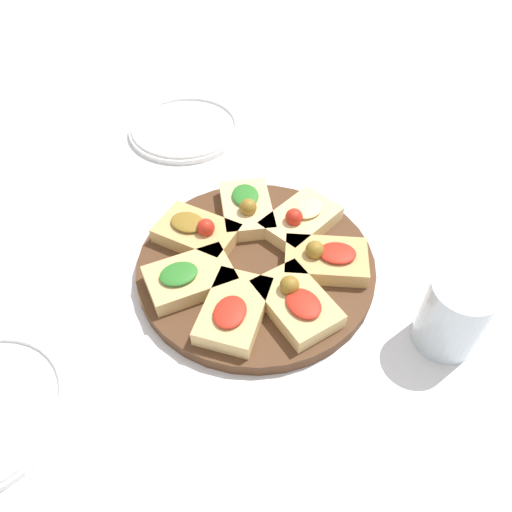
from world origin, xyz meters
The scene contains 11 objects.
ground_plane centered at (0.00, 0.00, 0.00)m, with size 3.00×3.00×0.00m, color white.
serving_board centered at (0.00, 0.00, 0.01)m, with size 0.35×0.35×0.02m, color #51331E.
focaccia_slice_0 centered at (-0.10, -0.01, 0.03)m, with size 0.12×0.09×0.03m.
focaccia_slice_1 centered at (-0.06, -0.08, 0.04)m, with size 0.13×0.14×0.05m.
focaccia_slice_2 centered at (0.03, -0.10, 0.04)m, with size 0.11×0.14×0.05m.
focaccia_slice_3 centered at (0.09, -0.04, 0.04)m, with size 0.14×0.12×0.05m.
focaccia_slice_4 centered at (0.09, 0.05, 0.04)m, with size 0.14×0.13×0.05m.
focaccia_slice_5 centered at (0.01, 0.10, 0.04)m, with size 0.09×0.13×0.05m.
focaccia_slice_6 centered at (-0.07, 0.07, 0.03)m, with size 0.14×0.14×0.03m.
plate_right centered at (0.29, 0.26, 0.01)m, with size 0.22×0.22×0.02m.
water_glass centered at (-0.02, -0.28, 0.05)m, with size 0.08×0.08×0.11m, color silver.
Camera 1 is at (-0.45, -0.18, 0.57)m, focal length 35.00 mm.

